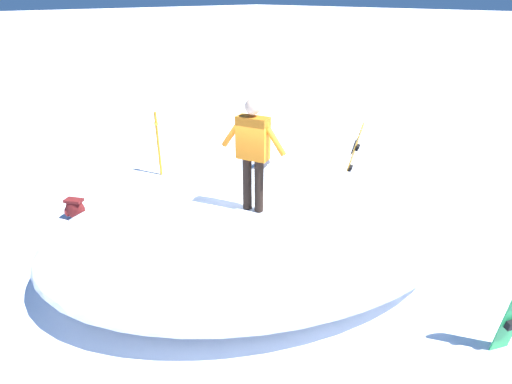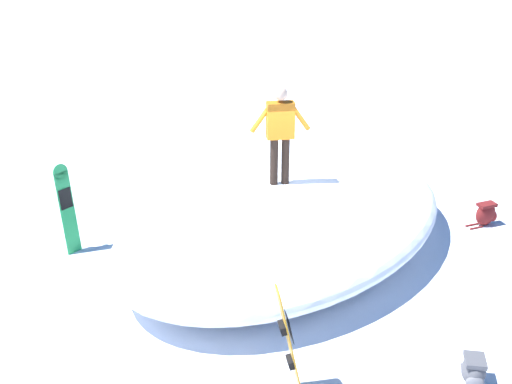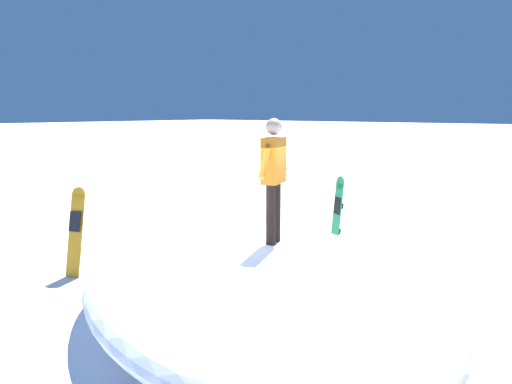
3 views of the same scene
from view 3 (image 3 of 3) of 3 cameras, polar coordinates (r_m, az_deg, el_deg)
ground at (r=7.44m, az=-4.46°, el=-14.28°), size 240.00×240.00×0.00m
snow_mound at (r=7.18m, az=-0.71°, el=-10.19°), size 8.36×7.45×1.15m
snowboarder_standing at (r=6.78m, az=2.06°, el=2.38°), size 0.41×1.02×1.74m
snowboard_primary_upright at (r=10.49m, az=9.43°, el=-2.48°), size 0.33×0.28×1.64m
snowboard_secondary_upright at (r=9.54m, az=-20.17°, el=-4.21°), size 0.39×0.43×1.62m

